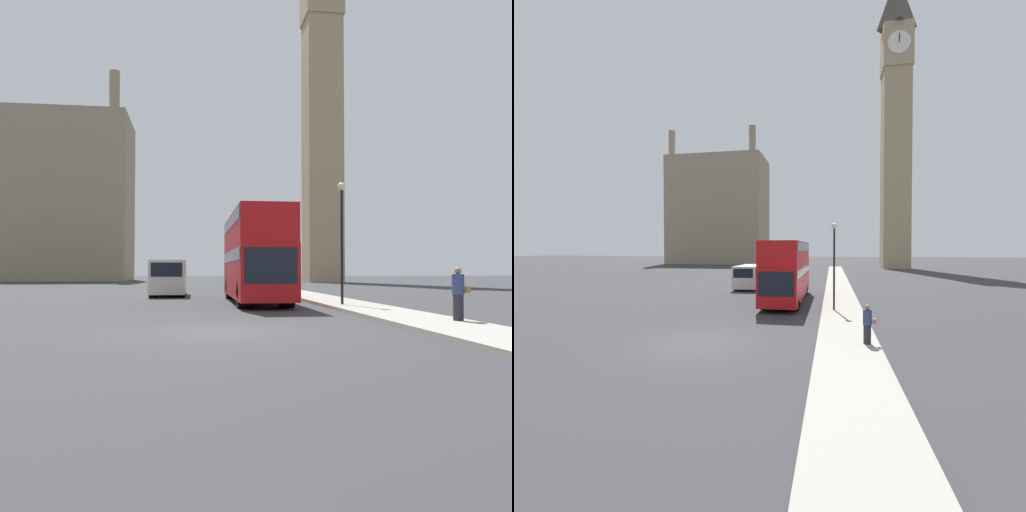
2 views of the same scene
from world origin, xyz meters
The scene contains 9 objects.
ground_plane centered at (0.00, 0.00, 0.00)m, with size 300.00×300.00×0.00m, color #333335.
sidewalk_strip centered at (6.26, 0.00, 0.07)m, with size 2.53×120.00×0.15m.
clock_tower centered at (17.85, 57.52, 29.62)m, with size 5.52×5.69×57.70m.
building_block_distant centered at (-23.97, 73.50, 13.84)m, with size 24.55×13.85×33.62m.
red_double_decker_bus centered at (2.31, 12.01, 2.52)m, with size 2.53×10.88×4.49m.
white_van centered at (-2.43, 19.43, 1.24)m, with size 2.22×5.54×2.30m.
pedestrian centered at (7.04, 0.61, 0.95)m, with size 0.51×0.35×1.59m.
street_lamp centered at (5.75, 8.12, 3.75)m, with size 0.36×0.36×5.44m.
parked_sedan centered at (-2.88, 31.68, 0.66)m, with size 1.76×4.49×1.44m.
Camera 1 is at (-0.80, -13.43, 1.63)m, focal length 35.00 mm.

